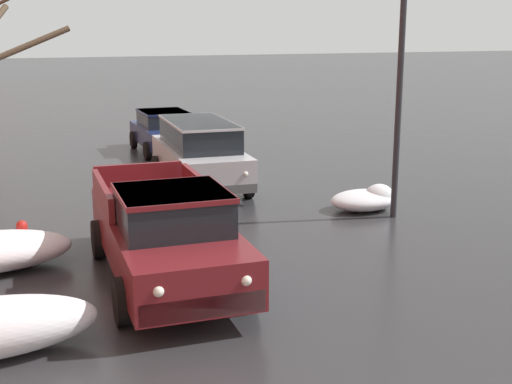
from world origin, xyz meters
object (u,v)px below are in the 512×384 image
at_px(sedan_darkblue_parked_kerbside_mid, 165,130).
at_px(fire_hydrant, 23,238).
at_px(pickup_truck_maroon_approaching_near_lane, 166,233).
at_px(suv_silver_parked_kerbside_close, 199,152).
at_px(street_lamp_post, 401,66).

relative_size(sedan_darkblue_parked_kerbside_mid, fire_hydrant, 5.60).
bearing_deg(pickup_truck_maroon_approaching_near_lane, suv_silver_parked_kerbside_close, 68.33).
distance_m(sedan_darkblue_parked_kerbside_mid, street_lamp_post, 10.88).
bearing_deg(fire_hydrant, sedan_darkblue_parked_kerbside_mid, 61.97).
bearing_deg(pickup_truck_maroon_approaching_near_lane, sedan_darkblue_parked_kerbside_mid, 75.87).
bearing_deg(sedan_darkblue_parked_kerbside_mid, fire_hydrant, -118.03).
distance_m(pickup_truck_maroon_approaching_near_lane, sedan_darkblue_parked_kerbside_mid, 12.63).
xyz_separation_m(suv_silver_parked_kerbside_close, fire_hydrant, (-4.80, -4.21, -0.63)).
bearing_deg(fire_hydrant, street_lamp_post, -1.78).
bearing_deg(street_lamp_post, fire_hydrant, 178.22).
xyz_separation_m(pickup_truck_maroon_approaching_near_lane, sedan_darkblue_parked_kerbside_mid, (3.08, 12.25, -0.13)).
bearing_deg(fire_hydrant, pickup_truck_maroon_approaching_near_lane, -46.57).
bearing_deg(suv_silver_parked_kerbside_close, fire_hydrant, -138.72).
bearing_deg(suv_silver_parked_kerbside_close, street_lamp_post, -53.81).
relative_size(pickup_truck_maroon_approaching_near_lane, street_lamp_post, 0.88).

